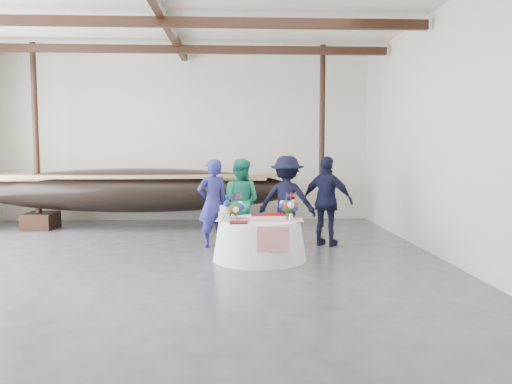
{
  "coord_description": "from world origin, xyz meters",
  "views": [
    {
      "loc": [
        1.28,
        -7.81,
        1.97
      ],
      "look_at": [
        1.75,
        2.32,
        1.08
      ],
      "focal_mm": 35.0,
      "sensor_mm": 36.0,
      "label": 1
    }
  ],
  "objects": [
    {
      "name": "wall_back",
      "position": [
        0.0,
        6.0,
        2.25
      ],
      "size": [
        10.0,
        0.02,
        4.5
      ],
      "primitive_type": "cube",
      "color": "silver",
      "rests_on": "ground"
    },
    {
      "name": "tabletop_items",
      "position": [
        1.73,
        1.05,
        0.86
      ],
      "size": [
        1.57,
        0.95,
        0.4
      ],
      "color": "red",
      "rests_on": "banquet_table"
    },
    {
      "name": "guest_woman_blue",
      "position": [
        0.87,
        2.11,
        0.88
      ],
      "size": [
        0.76,
        0.64,
        1.76
      ],
      "primitive_type": "imported",
      "rotation": [
        0.0,
        0.0,
        3.55
      ],
      "color": "navy",
      "rests_on": "ground"
    },
    {
      "name": "banquet_table",
      "position": [
        1.75,
        0.92,
        0.36
      ],
      "size": [
        1.65,
        1.65,
        0.71
      ],
      "color": "white",
      "rests_on": "ground"
    },
    {
      "name": "wall_right",
      "position": [
        5.0,
        0.0,
        2.25
      ],
      "size": [
        0.02,
        12.0,
        4.5
      ],
      "primitive_type": "cube",
      "color": "silver",
      "rests_on": "ground"
    },
    {
      "name": "longboat_display",
      "position": [
        -1.09,
        4.59,
        0.95
      ],
      "size": [
        7.91,
        1.58,
        1.48
      ],
      "color": "black",
      "rests_on": "ground"
    },
    {
      "name": "guest_man_left",
      "position": [
        2.38,
        2.31,
        0.91
      ],
      "size": [
        1.31,
        0.95,
        1.82
      ],
      "primitive_type": "imported",
      "rotation": [
        0.0,
        0.0,
        2.89
      ],
      "color": "black",
      "rests_on": "ground"
    },
    {
      "name": "pavilion_structure",
      "position": [
        0.0,
        0.79,
        4.0
      ],
      "size": [
        9.8,
        11.76,
        4.5
      ],
      "color": "black",
      "rests_on": "ground"
    },
    {
      "name": "floor",
      "position": [
        0.0,
        0.0,
        0.0
      ],
      "size": [
        10.0,
        12.0,
        0.01
      ],
      "primitive_type": "cube",
      "color": "#3D3D42",
      "rests_on": "ground"
    },
    {
      "name": "guest_man_right",
      "position": [
        3.18,
        2.11,
        0.91
      ],
      "size": [
        1.14,
        0.93,
        1.81
      ],
      "primitive_type": "imported",
      "rotation": [
        0.0,
        0.0,
        2.6
      ],
      "color": "black",
      "rests_on": "ground"
    },
    {
      "name": "guest_woman_teal",
      "position": [
        1.42,
        2.37,
        0.88
      ],
      "size": [
        1.04,
        0.94,
        1.77
      ],
      "primitive_type": "imported",
      "rotation": [
        0.0,
        0.0,
        2.77
      ],
      "color": "#1D9876",
      "rests_on": "ground"
    }
  ]
}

